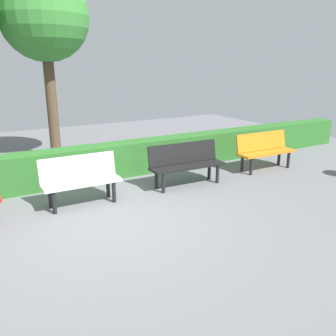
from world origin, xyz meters
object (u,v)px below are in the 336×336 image
bench_orange (264,149)px  tree_near (44,18)px  bench_black (186,162)px  bench_white (80,178)px

bench_orange → tree_near: 6.05m
bench_black → bench_orange: bearing=-177.1°
tree_near → bench_black: bearing=117.5°
bench_black → tree_near: size_ratio=0.35×
bench_orange → bench_black: same height
bench_orange → bench_white: 4.40m
bench_black → tree_near: bearing=-60.1°
bench_orange → bench_black: (2.22, 0.02, 0.00)m
bench_orange → bench_white: (4.40, -0.05, -0.00)m
bench_black → bench_white: size_ratio=1.17×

